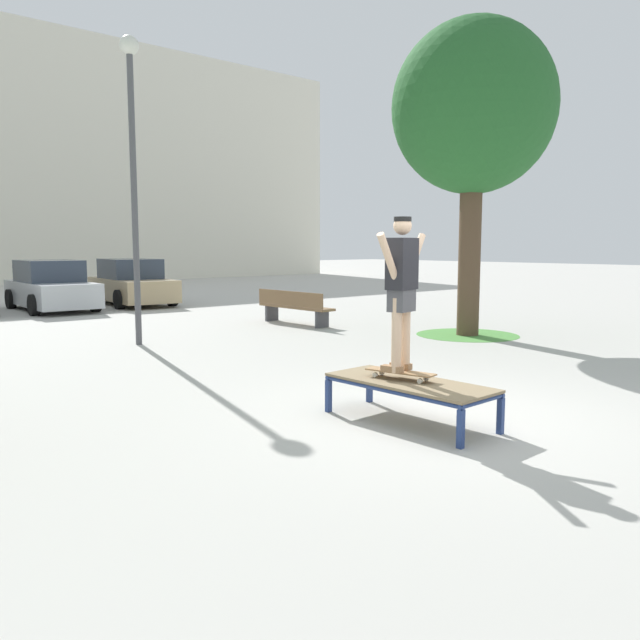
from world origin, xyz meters
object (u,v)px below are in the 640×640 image
(car_tan, at_px, (132,284))
(park_bench, at_px, (294,306))
(skater, at_px, (402,283))
(light_post, at_px, (132,145))
(car_silver, at_px, (51,287))
(skate_box, at_px, (409,385))
(skateboard, at_px, (400,372))
(tree_near_right, at_px, (473,110))

(car_tan, bearing_deg, park_bench, -84.64)
(park_bench, bearing_deg, skater, -120.77)
(car_tan, relative_size, park_bench, 1.80)
(park_bench, relative_size, light_post, 0.41)
(car_silver, xyz_separation_m, car_tan, (2.64, 0.18, 0.00))
(skate_box, height_order, light_post, light_post)
(skate_box, height_order, skater, skater)
(skateboard, height_order, skater, skater)
(skater, bearing_deg, park_bench, 59.23)
(tree_near_right, xyz_separation_m, car_silver, (-5.03, 11.46, -4.06))
(car_tan, bearing_deg, skateboard, -103.92)
(skateboard, bearing_deg, park_bench, 59.23)
(tree_near_right, xyz_separation_m, car_tan, (-2.40, 11.64, -4.06))
(skate_box, bearing_deg, light_post, 88.54)
(car_silver, distance_m, light_post, 8.69)
(skate_box, height_order, park_bench, park_bench)
(skate_box, bearing_deg, skater, 91.95)
(skater, distance_m, car_silver, 15.14)
(skate_box, relative_size, tree_near_right, 0.29)
(park_bench, height_order, light_post, light_post)
(skater, bearing_deg, car_silver, 85.66)
(skate_box, distance_m, skater, 1.13)
(car_silver, xyz_separation_m, light_post, (-0.96, -8.04, 3.13))
(car_silver, bearing_deg, car_tan, 3.81)
(skater, relative_size, tree_near_right, 0.26)
(skateboard, height_order, car_tan, car_tan)
(skate_box, bearing_deg, car_tan, 76.21)
(tree_near_right, distance_m, car_silver, 13.16)
(car_silver, relative_size, car_tan, 0.98)
(skater, relative_size, car_silver, 0.40)
(skate_box, distance_m, skateboard, 0.18)
(skate_box, distance_m, car_tan, 15.84)
(skater, xyz_separation_m, car_silver, (1.15, 15.08, -0.84))
(skateboard, distance_m, car_silver, 15.12)
(park_bench, bearing_deg, tree_near_right, -67.00)
(skate_box, relative_size, car_tan, 0.44)
(skateboard, relative_size, car_silver, 0.19)
(car_tan, distance_m, light_post, 9.50)
(tree_near_right, xyz_separation_m, park_bench, (-1.68, 3.95, -4.31))
(skateboard, bearing_deg, skater, 103.17)
(tree_near_right, relative_size, park_bench, 2.74)
(skateboard, xyz_separation_m, skater, (-0.00, 0.00, 0.99))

